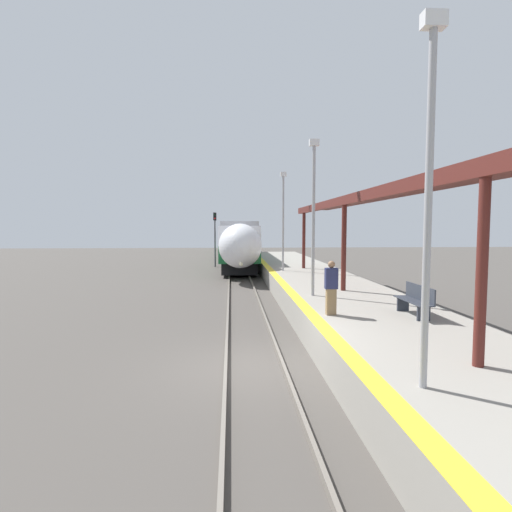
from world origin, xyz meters
TOP-DOWN VIEW (x-y plane):
  - ground_plane at (0.00, 0.00)m, footprint 120.00×120.00m
  - rail_left at (-0.72, 0.00)m, footprint 0.08×90.00m
  - rail_right at (0.72, 0.00)m, footprint 0.08×90.00m
  - train at (0.00, 37.50)m, footprint 2.91×47.47m
  - platform_right at (3.87, 0.00)m, footprint 4.56×64.00m
  - platform_bench at (4.77, 1.23)m, footprint 0.44×1.76m
  - person_waiting at (2.34, 1.48)m, footprint 0.36×0.22m
  - railway_signal at (-2.02, 26.05)m, footprint 0.28×0.28m
  - lamppost_near at (2.49, -3.85)m, footprint 0.36×0.20m
  - lamppost_mid at (2.49, 4.84)m, footprint 0.36×0.20m
  - lamppost_far at (2.49, 13.52)m, footprint 0.36×0.20m
  - station_canopy at (4.56, 5.94)m, footprint 2.02×20.81m

SIDE VIEW (x-z plane):
  - ground_plane at x=0.00m, z-range 0.00..0.00m
  - rail_left at x=-0.72m, z-range 0.00..0.15m
  - rail_right at x=0.72m, z-range 0.00..0.15m
  - platform_right at x=3.87m, z-range 0.00..1.00m
  - platform_bench at x=4.77m, z-range 1.03..1.92m
  - person_waiting at x=2.34m, z-range 1.01..2.60m
  - train at x=0.00m, z-range 0.30..4.27m
  - railway_signal at x=-2.02m, z-range 0.51..5.39m
  - lamppost_near at x=2.49m, z-range 1.39..7.18m
  - lamppost_mid at x=2.49m, z-range 1.39..7.18m
  - lamppost_far at x=2.49m, z-range 1.39..7.18m
  - station_canopy at x=4.56m, z-range 2.67..6.49m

